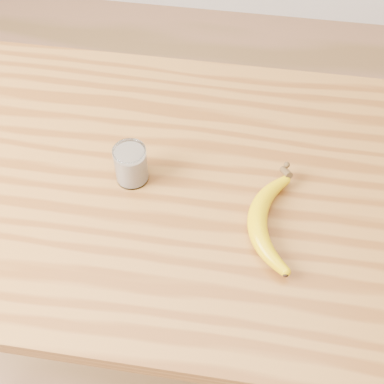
# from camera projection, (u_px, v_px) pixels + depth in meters

# --- Properties ---
(table) EXTENTS (1.20, 0.80, 0.90)m
(table) POSITION_uv_depth(u_px,v_px,m) (146.00, 212.00, 1.24)
(table) COLOR #935E26
(table) RESTS_ON ground
(smoothie_glass) EXTENTS (0.07, 0.07, 0.09)m
(smoothie_glass) POSITION_uv_depth(u_px,v_px,m) (131.00, 165.00, 1.10)
(smoothie_glass) COLOR white
(smoothie_glass) RESTS_ON table
(banana) EXTENTS (0.13, 0.33, 0.04)m
(banana) POSITION_uv_depth(u_px,v_px,m) (257.00, 220.00, 1.04)
(banana) COLOR #D6AC01
(banana) RESTS_ON table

